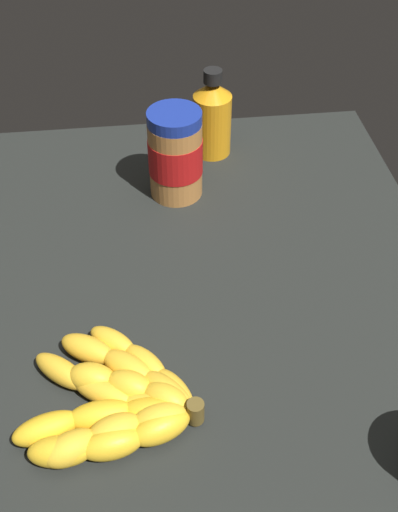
{
  "coord_description": "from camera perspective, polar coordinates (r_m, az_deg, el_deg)",
  "views": [
    {
      "loc": [
        60.61,
        -8.85,
        63.17
      ],
      "look_at": [
        -1.65,
        -1.4,
        4.03
      ],
      "focal_mm": 44.39,
      "sensor_mm": 36.0,
      "label": 1
    }
  ],
  "objects": [
    {
      "name": "banana_bunch",
      "position": [
        0.74,
        -7.25,
        -12.93
      ],
      "size": [
        20.6,
        21.64,
        3.66
      ],
      "color": "gold",
      "rests_on": "ground_plane"
    },
    {
      "name": "ground_plane",
      "position": [
        0.89,
        1.02,
        -3.29
      ],
      "size": [
        85.76,
        67.67,
        3.23
      ],
      "primitive_type": "cube",
      "color": "black"
    },
    {
      "name": "honey_bottle",
      "position": [
        1.1,
        1.2,
        12.43
      ],
      "size": [
        6.53,
        6.53,
        15.41
      ],
      "color": "orange",
      "rests_on": "ground_plane"
    },
    {
      "name": "peanut_butter_jar",
      "position": [
        1.0,
        -2.14,
        9.11
      ],
      "size": [
        8.54,
        8.54,
        14.66
      ],
      "color": "#B27238",
      "rests_on": "ground_plane"
    }
  ]
}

